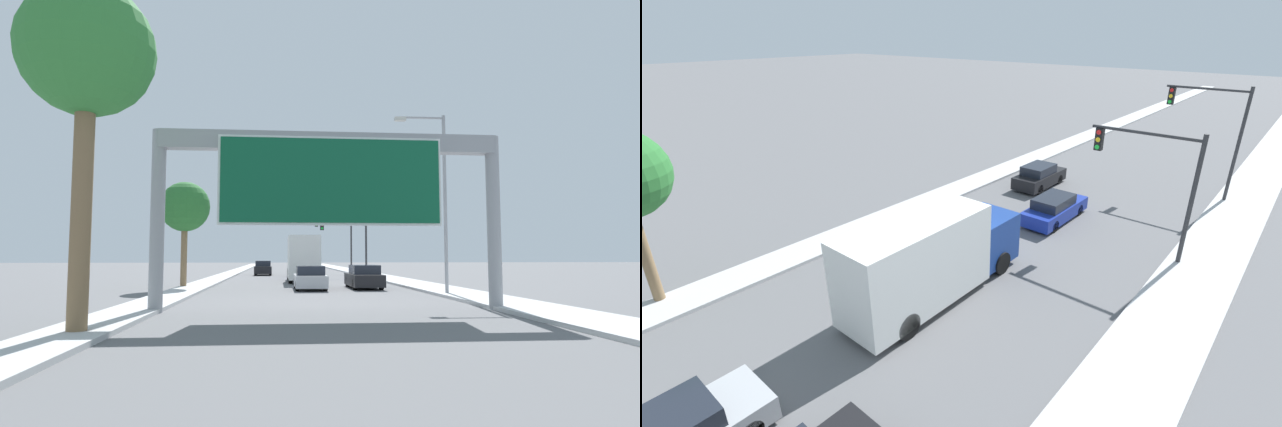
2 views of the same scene
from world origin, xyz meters
The scene contains 13 objects.
sidewalk_right centered at (7.75, 60.00, 0.07)m, with size 3.00×120.00×0.15m.
median_strip_left centered at (-7.25, 60.00, 0.07)m, with size 2.00×120.00×0.15m.
sign_gantry centered at (0.00, 17.86, 5.08)m, with size 13.42×0.73×6.80m.
car_near_right centered at (0.00, 29.88, 0.69)m, with size 1.88×4.22×1.46m.
car_far_right centered at (0.00, 48.79, 0.68)m, with size 1.76×4.65×1.44m.
car_mid_center centered at (-3.50, 53.07, 0.72)m, with size 1.79×4.27×1.53m.
car_near_left centered at (3.50, 30.77, 0.70)m, with size 1.88×4.73×1.49m.
truck_box_primary centered at (0.00, 38.95, 1.81)m, with size 2.32×8.41×3.58m.
traffic_light_near_intersection centered at (5.16, 48.00, 4.08)m, with size 4.87×0.32×5.98m.
traffic_light_mid_block centered at (5.37, 58.00, 4.64)m, with size 4.62×0.32×6.91m.
palm_tree_foreground centered at (-7.16, 12.68, 7.47)m, with size 3.59×3.59×9.43m.
palm_tree_background centered at (-7.99, 31.85, 5.17)m, with size 3.22×3.22×6.85m.
street_lamp_right centered at (6.53, 24.77, 5.63)m, with size 2.76×0.28×9.61m.
Camera 1 is at (-2.01, -0.86, 2.08)m, focal length 28.00 mm.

